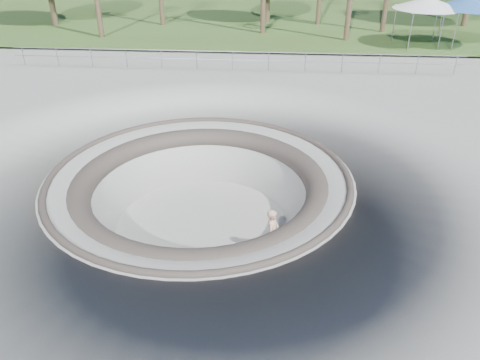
% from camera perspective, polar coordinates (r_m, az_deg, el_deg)
% --- Properties ---
extents(ground, '(180.00, 180.00, 0.00)m').
position_cam_1_polar(ground, '(15.82, -4.96, 0.51)').
color(ground, '#A2A29C').
rests_on(ground, ground).
extents(skate_bowl, '(14.00, 14.00, 4.10)m').
position_cam_1_polar(skate_bowl, '(16.78, -4.69, -4.97)').
color(skate_bowl, '#A2A29C').
rests_on(skate_bowl, ground).
extents(grass_strip, '(180.00, 36.00, 0.12)m').
position_cam_1_polar(grass_strip, '(48.28, 1.68, 20.61)').
color(grass_strip, '#3A5020').
rests_on(grass_strip, ground).
extents(distant_hills, '(103.20, 45.00, 28.60)m').
position_cam_1_polar(distant_hills, '(72.32, 5.77, 17.63)').
color(distant_hills, olive).
rests_on(distant_hills, ground).
extents(safety_railing, '(25.00, 0.06, 1.03)m').
position_cam_1_polar(safety_railing, '(26.68, -0.92, 14.38)').
color(safety_railing, gray).
rests_on(safety_railing, ground).
extents(skateboard, '(0.92, 0.38, 0.09)m').
position_cam_1_polar(skateboard, '(15.20, 3.91, -9.08)').
color(skateboard, olive).
rests_on(skateboard, ground).
extents(skater, '(0.56, 0.70, 1.68)m').
position_cam_1_polar(skater, '(14.69, 4.02, -6.46)').
color(skater, '#D3A389').
rests_on(skater, skateboard).
extents(canopy_white, '(5.92, 5.92, 3.02)m').
position_cam_1_polar(canopy_white, '(33.30, 21.94, 19.38)').
color(canopy_white, gray).
rests_on(canopy_white, ground).
extents(canopy_blue, '(5.89, 5.89, 3.09)m').
position_cam_1_polar(canopy_blue, '(34.10, 26.33, 18.82)').
color(canopy_blue, gray).
rests_on(canopy_blue, ground).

